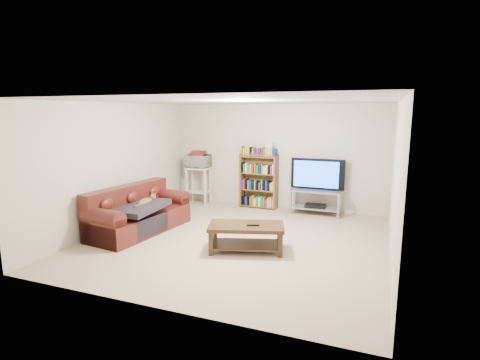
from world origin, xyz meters
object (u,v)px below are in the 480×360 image
at_px(sofa, 137,215).
at_px(tv_stand, 316,198).
at_px(bookshelf, 259,180).
at_px(coffee_table, 246,233).

distance_m(sofa, tv_stand, 3.80).
height_order(sofa, bookshelf, bookshelf).
xyz_separation_m(sofa, tv_stand, (2.95, 2.40, 0.06)).
bearing_deg(coffee_table, bookshelf, 87.14).
bearing_deg(coffee_table, sofa, 157.36).
xyz_separation_m(sofa, bookshelf, (1.59, 2.50, 0.35)).
bearing_deg(sofa, tv_stand, 46.23).
height_order(sofa, tv_stand, sofa).
xyz_separation_m(tv_stand, bookshelf, (-1.36, 0.10, 0.28)).
bearing_deg(tv_stand, coffee_table, -104.04).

